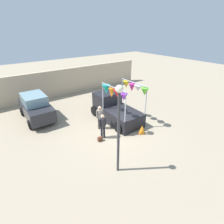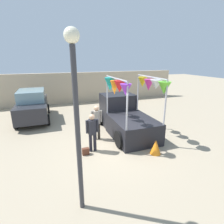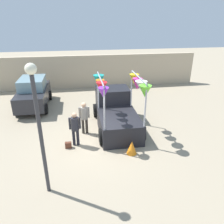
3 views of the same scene
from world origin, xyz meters
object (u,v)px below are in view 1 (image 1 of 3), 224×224
object	(u,v)px
parked_car	(36,107)
handbag	(100,139)
folded_kite_bundle_tangerine	(142,129)
person_customer	(103,124)
person_vendor	(100,115)
street_lamp	(119,120)
vendor_truck	(115,108)

from	to	relation	value
parked_car	handbag	size ratio (longest dim) A/B	14.29
folded_kite_bundle_tangerine	person_customer	bearing A→B (deg)	155.19
person_vendor	person_customer	bearing A→B (deg)	-113.84
parked_car	person_vendor	bearing A→B (deg)	-53.14
person_customer	handbag	xyz separation A→B (m)	(-0.35, -0.20, -0.83)
person_customer	handbag	world-z (taller)	person_customer
handbag	street_lamp	xyz separation A→B (m)	(-0.60, -2.55, 2.64)
vendor_truck	parked_car	bearing A→B (deg)	143.38
parked_car	person_vendor	xyz separation A→B (m)	(3.05, -4.06, 0.06)
handbag	person_customer	bearing A→B (deg)	29.74
vendor_truck	person_customer	world-z (taller)	vendor_truck
street_lamp	folded_kite_bundle_tangerine	xyz separation A→B (m)	(3.30, 1.66, -2.48)
person_customer	folded_kite_bundle_tangerine	bearing A→B (deg)	-24.81
parked_car	folded_kite_bundle_tangerine	world-z (taller)	parked_car
vendor_truck	handbag	xyz separation A→B (m)	(-2.47, -1.80, -0.77)
vendor_truck	street_lamp	xyz separation A→B (m)	(-3.07, -4.35, 1.87)
folded_kite_bundle_tangerine	vendor_truck	bearing A→B (deg)	94.76
person_customer	person_vendor	world-z (taller)	person_vendor
person_vendor	street_lamp	xyz separation A→B (m)	(-1.41, -3.78, 1.78)
street_lamp	folded_kite_bundle_tangerine	world-z (taller)	street_lamp
street_lamp	folded_kite_bundle_tangerine	distance (m)	4.45
vendor_truck	folded_kite_bundle_tangerine	size ratio (longest dim) A/B	6.93
vendor_truck	person_customer	distance (m)	2.66
person_vendor	folded_kite_bundle_tangerine	xyz separation A→B (m)	(1.88, -2.12, -0.70)
parked_car	folded_kite_bundle_tangerine	distance (m)	7.93
person_customer	handbag	distance (m)	0.92
street_lamp	folded_kite_bundle_tangerine	bearing A→B (deg)	26.78
vendor_truck	street_lamp	size ratio (longest dim) A/B	0.96
person_customer	person_vendor	bearing A→B (deg)	66.16
street_lamp	folded_kite_bundle_tangerine	size ratio (longest dim) A/B	7.19
parked_car	street_lamp	world-z (taller)	street_lamp
person_customer	folded_kite_bundle_tangerine	distance (m)	2.67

